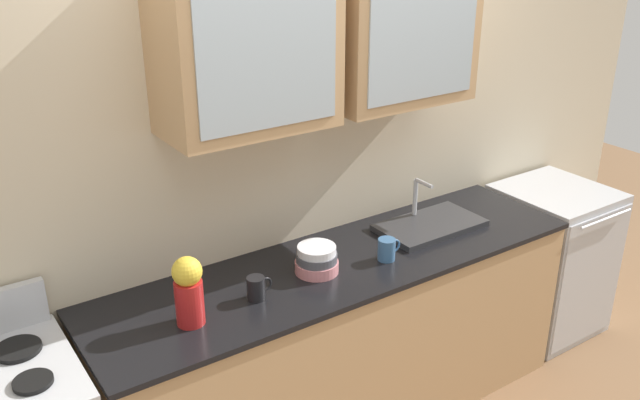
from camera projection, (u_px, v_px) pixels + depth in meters
back_wall_unit at (304, 119)px, 3.19m from camera, size 4.83×0.47×2.78m
counter at (342, 343)px, 3.36m from camera, size 2.43×0.65×0.90m
sink_faucet at (430, 224)px, 3.50m from camera, size 0.54×0.31×0.24m
bowl_stack at (317, 260)px, 3.07m from camera, size 0.20×0.20×0.13m
vase at (189, 290)px, 2.66m from camera, size 0.12×0.12×0.29m
cup_near_sink at (387, 249)px, 3.18m from camera, size 0.12×0.08×0.10m
cup_near_bowls at (257, 288)px, 2.86m from camera, size 0.12×0.08×0.10m
dishwasher at (549, 259)px, 4.15m from camera, size 0.58×0.63×0.90m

